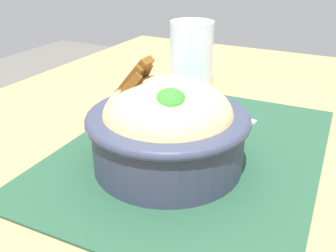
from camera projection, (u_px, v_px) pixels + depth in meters
table at (212, 204)px, 0.52m from camera, size 1.09×0.86×0.77m
placemat at (193, 150)px, 0.48m from camera, size 0.41×0.32×0.00m
bowl at (168, 127)px, 0.42m from camera, size 0.21×0.21×0.13m
fork at (214, 112)px, 0.58m from camera, size 0.03×0.13×0.00m
drinking_glass at (191, 58)px, 0.68m from camera, size 0.08×0.08×0.12m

